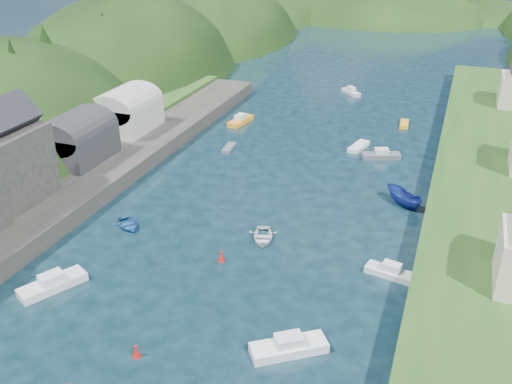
% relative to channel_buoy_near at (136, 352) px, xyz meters
% --- Properties ---
extents(ground, '(600.00, 600.00, 0.00)m').
position_rel_channel_buoy_near_xyz_m(ground, '(1.56, 44.15, -0.48)').
color(ground, black).
rests_on(ground, ground).
extents(hillside_left, '(44.00, 245.56, 52.00)m').
position_rel_channel_buoy_near_xyz_m(hillside_left, '(-43.44, 69.15, -8.51)').
color(hillside_left, black).
rests_on(hillside_left, ground).
extents(far_hills, '(103.00, 68.00, 44.00)m').
position_rel_channel_buoy_near_xyz_m(far_hills, '(2.78, 168.16, -11.28)').
color(far_hills, black).
rests_on(far_hills, ground).
extents(hill_trees, '(92.52, 149.81, 12.42)m').
position_rel_channel_buoy_near_xyz_m(hill_trees, '(1.36, 57.74, 10.63)').
color(hill_trees, black).
rests_on(hill_trees, ground).
extents(quay_left, '(12.00, 110.00, 2.00)m').
position_rel_channel_buoy_near_xyz_m(quay_left, '(-22.44, 14.15, 0.52)').
color(quay_left, '#2D2B28').
rests_on(quay_left, ground).
extents(boat_sheds, '(7.00, 21.00, 7.50)m').
position_rel_channel_buoy_near_xyz_m(boat_sheds, '(-24.44, 33.15, 4.79)').
color(boat_sheds, '#2D2D30').
rests_on(boat_sheds, quay_left).
extents(terrace_right, '(16.00, 120.00, 2.40)m').
position_rel_channel_buoy_near_xyz_m(terrace_right, '(26.56, 34.15, 0.72)').
color(terrace_right, '#234719').
rests_on(terrace_right, ground).
extents(channel_buoy_near, '(0.70, 0.70, 1.10)m').
position_rel_channel_buoy_near_xyz_m(channel_buoy_near, '(0.00, 0.00, 0.00)').
color(channel_buoy_near, '#AE120D').
rests_on(channel_buoy_near, ground).
extents(channel_buoy_far, '(0.70, 0.70, 1.10)m').
position_rel_channel_buoy_near_xyz_m(channel_buoy_far, '(0.83, 14.42, 0.00)').
color(channel_buoy_far, '#AE120D').
rests_on(channel_buoy_far, ground).
extents(moored_boats, '(35.96, 95.28, 2.31)m').
position_rel_channel_buoy_near_xyz_m(moored_boats, '(-0.37, 13.60, 0.15)').
color(moored_boats, silver).
rests_on(moored_boats, ground).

